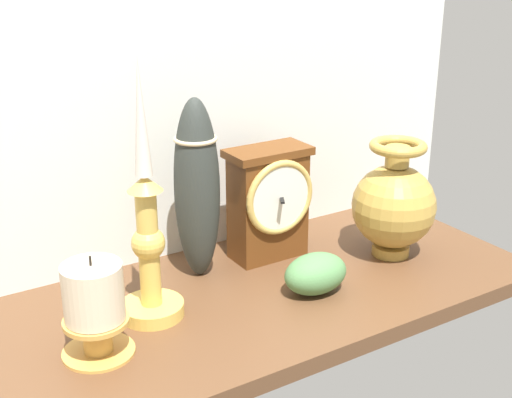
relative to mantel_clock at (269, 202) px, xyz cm
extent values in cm
cube|color=brown|center=(-16.52, -8.54, -10.41)|extent=(100.00, 36.00, 2.40)
cube|color=silver|center=(-16.52, 9.96, 23.29)|extent=(120.00, 2.00, 65.00)
cube|color=#5F3314|center=(0.00, 0.45, -0.98)|extent=(11.42, 5.93, 16.45)
cube|color=#5F3314|center=(0.00, 0.45, 7.84)|extent=(12.79, 6.64, 1.20)
torus|color=tan|center=(0.00, -2.92, 1.61)|extent=(11.71, 1.06, 11.71)
cylinder|color=white|center=(0.00, -3.02, 1.61)|extent=(9.79, 0.40, 9.79)
cube|color=black|center=(0.00, -3.32, 1.61)|extent=(2.32, 3.56, 0.30)
cylinder|color=gold|center=(-23.13, -6.97, -8.31)|extent=(8.50, 8.50, 1.80)
cylinder|color=gold|center=(-23.13, -6.97, 0.54)|extent=(2.75, 2.75, 15.91)
sphere|color=gold|center=(-23.13, -6.97, 1.34)|extent=(4.40, 4.40, 4.40)
cone|color=gold|center=(-23.13, -6.97, 9.50)|extent=(4.57, 4.57, 2.00)
cone|color=beige|center=(-23.13, -6.97, 17.90)|extent=(2.23, 2.23, 14.80)
cylinder|color=#B4903E|center=(16.82, -9.54, -8.41)|extent=(5.88, 5.88, 1.60)
sphere|color=#B4903E|center=(16.82, -9.54, -1.08)|extent=(13.07, 13.07, 13.07)
cylinder|color=#B4903E|center=(16.82, -9.54, 7.02)|extent=(3.66, 3.66, 3.13)
torus|color=#B4903E|center=(16.82, -9.54, 8.59)|extent=(8.70, 8.70, 1.57)
cylinder|color=gold|center=(-32.39, -11.82, -6.99)|extent=(3.53, 3.53, 4.44)
cylinder|color=gold|center=(-32.39, -11.82, -8.81)|extent=(8.82, 8.82, 0.80)
cylinder|color=gold|center=(-32.39, -11.82, -4.77)|extent=(7.94, 7.94, 0.60)
cylinder|color=beige|center=(-32.39, -11.82, -0.88)|extent=(7.22, 7.22, 6.98)
cylinder|color=black|center=(-32.39, -11.82, 3.21)|extent=(0.30, 0.30, 1.20)
ellipsoid|color=#2D322E|center=(-12.14, 0.39, 4.23)|extent=(6.60, 6.60, 26.87)
torus|color=#CCB78C|center=(-12.14, 0.39, 11.75)|extent=(6.21, 6.21, 0.60)
ellipsoid|color=#4E804A|center=(-0.83, -13.28, -6.34)|extent=(9.64, 6.75, 5.74)
camera|label=1|loc=(-54.59, -83.17, 38.37)|focal=48.82mm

